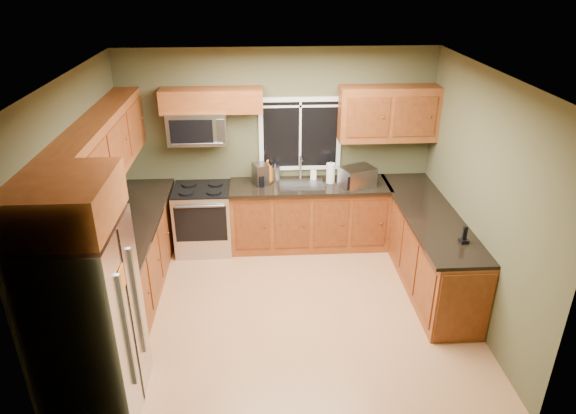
{
  "coord_description": "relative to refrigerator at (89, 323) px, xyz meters",
  "views": [
    {
      "loc": [
        -0.26,
        -4.89,
        3.66
      ],
      "look_at": [
        0.05,
        0.35,
        1.15
      ],
      "focal_mm": 32.0,
      "sensor_mm": 36.0,
      "label": 1
    }
  ],
  "objects": [
    {
      "name": "right_wall",
      "position": [
        3.84,
        1.3,
        0.45
      ],
      "size": [
        0.0,
        3.6,
        3.6
      ],
      "primitive_type": "plane",
      "rotation": [
        1.57,
        0.0,
        -1.57
      ],
      "color": "#494A2E",
      "rests_on": "ground"
    },
    {
      "name": "sink",
      "position": [
        2.04,
        2.79,
        0.05
      ],
      "size": [
        0.6,
        0.42,
        0.36
      ],
      "color": "slate",
      "rests_on": "countertop_back"
    },
    {
      "name": "ceiling",
      "position": [
        1.74,
        1.3,
        1.8
      ],
      "size": [
        4.2,
        4.2,
        0.0
      ],
      "primitive_type": "plane",
      "rotation": [
        3.14,
        0.0,
        0.0
      ],
      "color": "white",
      "rests_on": "back_wall"
    },
    {
      "name": "cordless_phone",
      "position": [
        3.64,
        1.1,
        0.1
      ],
      "size": [
        0.1,
        0.1,
        0.19
      ],
      "color": "black",
      "rests_on": "countertop_peninsula"
    },
    {
      "name": "refrigerator",
      "position": [
        0.0,
        0.0,
        0.0
      ],
      "size": [
        0.74,
        0.9,
        1.8
      ],
      "color": "#B7B7BC",
      "rests_on": "ground"
    },
    {
      "name": "base_cabinets_back",
      "position": [
        2.15,
        2.8,
        -0.45
      ],
      "size": [
        2.17,
        0.6,
        0.9
      ],
      "primitive_type": "cube",
      "color": "brown",
      "rests_on": "ground"
    },
    {
      "name": "coffee_maker",
      "position": [
        1.49,
        2.82,
        0.17
      ],
      "size": [
        0.24,
        0.28,
        0.29
      ],
      "color": "slate",
      "rests_on": "countertop_back"
    },
    {
      "name": "range",
      "position": [
        0.69,
        2.77,
        -0.43
      ],
      "size": [
        0.76,
        0.69,
        0.94
      ],
      "color": "#B7B7BC",
      "rests_on": "ground"
    },
    {
      "name": "window",
      "position": [
        2.04,
        3.08,
        0.65
      ],
      "size": [
        1.12,
        0.03,
        1.02
      ],
      "color": "white",
      "rests_on": "back_wall"
    },
    {
      "name": "paper_towel_roll",
      "position": [
        2.44,
        2.83,
        0.18
      ],
      "size": [
        0.14,
        0.14,
        0.3
      ],
      "color": "white",
      "rests_on": "countertop_back"
    },
    {
      "name": "front_wall",
      "position": [
        1.74,
        -0.5,
        0.45
      ],
      "size": [
        4.2,
        0.0,
        4.2
      ],
      "primitive_type": "plane",
      "rotation": [
        -1.57,
        0.0,
        0.0
      ],
      "color": "#494A2E",
      "rests_on": "ground"
    },
    {
      "name": "countertop_peninsula",
      "position": [
        3.51,
        1.85,
        0.02
      ],
      "size": [
        0.65,
        2.5,
        0.04
      ],
      "primitive_type": "cube",
      "color": "black",
      "rests_on": "base_cabinets_peninsula"
    },
    {
      "name": "kettle",
      "position": [
        1.69,
        2.95,
        0.16
      ],
      "size": [
        0.18,
        0.18,
        0.25
      ],
      "color": "#B7B7BC",
      "rests_on": "countertop_back"
    },
    {
      "name": "countertop_back",
      "position": [
        2.15,
        2.78,
        0.02
      ],
      "size": [
        2.17,
        0.65,
        0.04
      ],
      "primitive_type": "cube",
      "color": "black",
      "rests_on": "base_cabinets_back"
    },
    {
      "name": "upper_cabinets_back_right",
      "position": [
        3.19,
        2.94,
        0.96
      ],
      "size": [
        1.3,
        0.33,
        0.72
      ],
      "primitive_type": "cube",
      "color": "brown",
      "rests_on": "back_wall"
    },
    {
      "name": "base_cabinets_peninsula",
      "position": [
        3.54,
        1.84,
        -0.45
      ],
      "size": [
        0.6,
        2.52,
        0.9
      ],
      "color": "brown",
      "rests_on": "ground"
    },
    {
      "name": "toaster_oven",
      "position": [
        2.78,
        2.69,
        0.17
      ],
      "size": [
        0.52,
        0.47,
        0.27
      ],
      "color": "#B7B7BC",
      "rests_on": "countertop_back"
    },
    {
      "name": "upper_cabinets_back_left",
      "position": [
        0.89,
        2.94,
        1.17
      ],
      "size": [
        1.3,
        0.33,
        0.3
      ],
      "primitive_type": "cube",
      "color": "brown",
      "rests_on": "back_wall"
    },
    {
      "name": "left_wall",
      "position": [
        -0.36,
        1.3,
        0.45
      ],
      "size": [
        0.0,
        3.6,
        3.6
      ],
      "primitive_type": "plane",
      "rotation": [
        1.57,
        0.0,
        1.57
      ],
      "color": "#494A2E",
      "rests_on": "ground"
    },
    {
      "name": "upper_cabinet_over_fridge",
      "position": [
        -0.0,
        0.0,
        1.13
      ],
      "size": [
        0.72,
        0.9,
        0.38
      ],
      "primitive_type": "cube",
      "color": "brown",
      "rests_on": "left_wall"
    },
    {
      "name": "soap_bottle_c",
      "position": [
        1.49,
        2.96,
        0.12
      ],
      "size": [
        0.15,
        0.15,
        0.17
      ],
      "primitive_type": "imported",
      "rotation": [
        0.0,
        0.0,
        0.18
      ],
      "color": "white",
      "rests_on": "countertop_back"
    },
    {
      "name": "countertop_left",
      "position": [
        -0.04,
        1.78,
        0.02
      ],
      "size": [
        0.65,
        2.65,
        0.04
      ],
      "primitive_type": "cube",
      "color": "black",
      "rests_on": "base_cabinets_left"
    },
    {
      "name": "soap_bottle_b",
      "position": [
        2.22,
        2.97,
        0.13
      ],
      "size": [
        0.09,
        0.09,
        0.18
      ],
      "primitive_type": "imported",
      "rotation": [
        0.0,
        0.0,
        -0.11
      ],
      "color": "white",
      "rests_on": "countertop_back"
    },
    {
      "name": "soap_bottle_a",
      "position": [
        1.59,
        2.89,
        0.2
      ],
      "size": [
        0.15,
        0.15,
        0.32
      ],
      "primitive_type": "imported",
      "rotation": [
        0.0,
        0.0,
        -0.25
      ],
      "color": "#CD6713",
      "rests_on": "countertop_back"
    },
    {
      "name": "microwave",
      "position": [
        0.69,
        2.91,
        0.83
      ],
      "size": [
        0.76,
        0.41,
        0.42
      ],
      "color": "#B7B7BC",
      "rests_on": "back_wall"
    },
    {
      "name": "base_cabinets_left",
      "position": [
        -0.06,
        1.78,
        -0.45
      ],
      "size": [
        0.6,
        2.65,
        0.9
      ],
      "primitive_type": "cube",
      "color": "brown",
      "rests_on": "ground"
    },
    {
      "name": "floor",
      "position": [
        1.74,
        1.3,
        -0.9
      ],
      "size": [
        4.2,
        4.2,
        0.0
      ],
      "primitive_type": "plane",
      "color": "#AB764B",
      "rests_on": "ground"
    },
    {
      "name": "upper_cabinets_left",
      "position": [
        -0.2,
        1.78,
        0.96
      ],
      "size": [
        0.33,
        2.65,
        0.72
      ],
      "primitive_type": "cube",
      "color": "brown",
      "rests_on": "left_wall"
    },
    {
      "name": "back_wall",
      "position": [
        1.74,
        3.1,
        0.45
      ],
      "size": [
        4.2,
        0.0,
        4.2
      ],
      "primitive_type": "plane",
      "rotation": [
        1.57,
        0.0,
        0.0
      ],
      "color": "#494A2E",
      "rests_on": "ground"
    }
  ]
}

